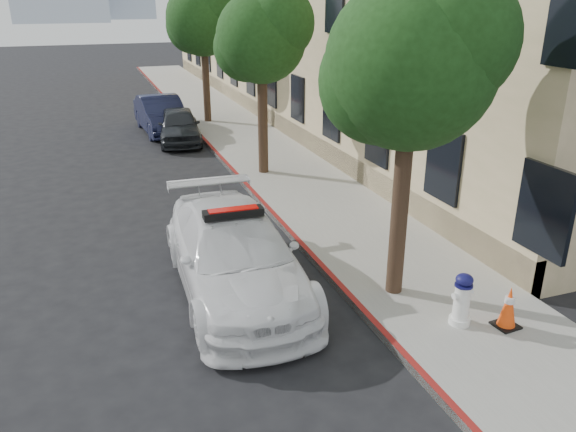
# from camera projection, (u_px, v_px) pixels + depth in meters

# --- Properties ---
(ground) EXTENTS (120.00, 120.00, 0.00)m
(ground) POSITION_uv_depth(u_px,v_px,m) (217.00, 275.00, 11.34)
(ground) COLOR black
(ground) RESTS_ON ground
(sidewalk) EXTENTS (3.20, 50.00, 0.15)m
(sidewalk) POSITION_uv_depth(u_px,v_px,m) (249.00, 142.00, 21.20)
(sidewalk) COLOR gray
(sidewalk) RESTS_ON ground
(curb_strip) EXTENTS (0.12, 50.00, 0.15)m
(curb_strip) POSITION_uv_depth(u_px,v_px,m) (209.00, 146.00, 20.71)
(curb_strip) COLOR maroon
(curb_strip) RESTS_ON ground
(building) EXTENTS (8.00, 36.00, 10.00)m
(building) POSITION_uv_depth(u_px,v_px,m) (334.00, 1.00, 25.53)
(building) COLOR tan
(building) RESTS_ON ground
(tree_near) EXTENTS (2.92, 2.82, 5.62)m
(tree_near) POSITION_uv_depth(u_px,v_px,m) (413.00, 62.00, 8.94)
(tree_near) COLOR black
(tree_near) RESTS_ON sidewalk
(tree_mid) EXTENTS (2.77, 2.64, 5.43)m
(tree_mid) POSITION_uv_depth(u_px,v_px,m) (262.00, 37.00, 15.97)
(tree_mid) COLOR black
(tree_mid) RESTS_ON sidewalk
(tree_far) EXTENTS (3.10, 3.00, 5.81)m
(tree_far) POSITION_uv_depth(u_px,v_px,m) (203.00, 18.00, 22.88)
(tree_far) COLOR black
(tree_far) RESTS_ON sidewalk
(police_car) EXTENTS (2.33, 5.36, 1.69)m
(police_car) POSITION_uv_depth(u_px,v_px,m) (235.00, 254.00, 10.46)
(police_car) COLOR white
(police_car) RESTS_ON ground
(parked_car_mid) EXTENTS (1.95, 3.93, 1.29)m
(parked_car_mid) POSITION_uv_depth(u_px,v_px,m) (179.00, 125.00, 21.32)
(parked_car_mid) COLOR black
(parked_car_mid) RESTS_ON ground
(parked_car_far) EXTENTS (1.81, 4.52, 1.46)m
(parked_car_far) POSITION_uv_depth(u_px,v_px,m) (162.00, 115.00, 22.77)
(parked_car_far) COLOR black
(parked_car_far) RESTS_ON ground
(fire_hydrant) EXTENTS (0.38, 0.35, 0.92)m
(fire_hydrant) POSITION_uv_depth(u_px,v_px,m) (462.00, 300.00, 9.24)
(fire_hydrant) COLOR white
(fire_hydrant) RESTS_ON sidewalk
(traffic_cone) EXTENTS (0.42, 0.42, 0.73)m
(traffic_cone) POSITION_uv_depth(u_px,v_px,m) (509.00, 307.00, 9.19)
(traffic_cone) COLOR black
(traffic_cone) RESTS_ON sidewalk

